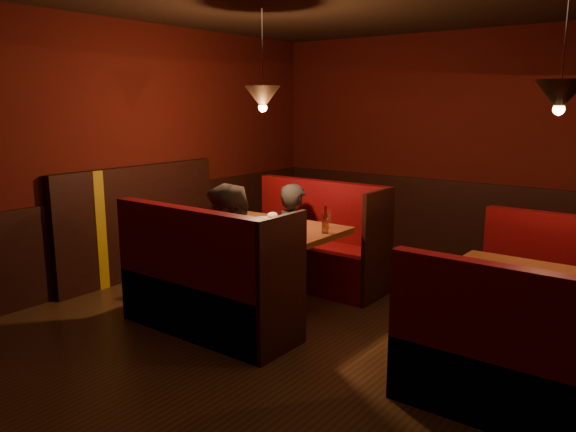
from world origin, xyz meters
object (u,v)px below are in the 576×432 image
Objects in this scene: second_bench_far at (566,301)px; diner_b at (232,239)px; main_bench_near at (204,293)px; main_bench_far at (316,252)px; main_table at (265,244)px; second_table at (541,302)px; diner_a at (294,219)px; second_bench_near at (511,372)px.

diner_b is (-2.44, -1.53, 0.49)m from second_bench_far.
main_bench_far is at bearing 90.00° from main_bench_near.
diner_b is (0.13, -0.63, 0.20)m from main_table.
diner_b reaches higher than main_bench_far.
main_bench_near is 1.25× the size of second_table.
diner_b is at bearing -85.57° from main_bench_far.
main_table is 2.75m from second_bench_far.
diner_a reaches higher than second_bench_far.
main_bench_far and main_bench_near have the same top height.
main_bench_far is (0.02, 0.87, -0.27)m from main_table.
main_table is 2.55m from second_table.
diner_a is at bearing 95.87° from diner_b.
main_bench_far is at bearing -179.18° from second_bench_far.
main_bench_near is at bearing -176.18° from second_bench_near.
main_bench_near is 3.12m from second_bench_far.
second_table is at bearing 2.28° from main_table.
main_table is at bearing 164.74° from second_bench_near.
second_bench_far is (0.03, 0.80, -0.22)m from second_table.
diner_b reaches higher than second_bench_near.
second_bench_far and second_bench_near have the same top height.
second_table is 2.77m from diner_a.
main_table is 0.92× the size of diner_b.
main_bench_near is 1.13× the size of diner_a.
main_table is 1.03× the size of second_bench_near.
diner_a reaches higher than second_table.
diner_a is 0.90× the size of diner_b.
second_bench_far is at bearing -154.57° from diner_a.
main_bench_near is at bearing -145.20° from second_bench_far.
second_table is 0.90× the size of second_bench_far.
second_bench_far is 2.93m from diner_b.
second_bench_near is (0.00, -1.61, 0.00)m from second_bench_far.
diner_a is (-2.70, 0.59, 0.18)m from second_table.
diner_b is at bearing 64.66° from main_bench_near.
second_bench_near is 2.49m from diner_b.
second_table is at bearing -92.20° from second_bench_far.
main_table is at bearing -160.63° from second_bench_far.
diner_a reaches higher than second_bench_near.
main_table is 1.14× the size of second_table.
main_bench_far is at bearing -113.25° from diner_a.
diner_b reaches higher than second_bench_far.
main_bench_near is (0.00, -1.74, 0.00)m from main_bench_far.
second_table is at bearing -171.37° from diner_a.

